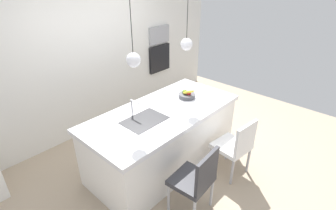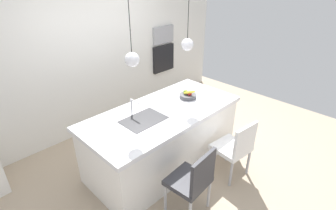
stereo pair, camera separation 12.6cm
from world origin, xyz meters
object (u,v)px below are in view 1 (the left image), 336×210
object	(u,v)px
fruit_bowl	(187,95)
oven	(159,58)
chair_near	(196,179)
chair_middle	(236,145)
microwave	(159,35)

from	to	relation	value
fruit_bowl	oven	bearing A→B (deg)	57.32
chair_near	chair_middle	xyz separation A→B (m)	(0.89, 0.00, -0.01)
fruit_bowl	oven	xyz separation A→B (m)	(1.00, 1.56, 0.02)
fruit_bowl	chair_near	bearing A→B (deg)	-136.17
oven	chair_near	world-z (taller)	oven
fruit_bowl	chair_middle	distance (m)	1.02
fruit_bowl	microwave	xyz separation A→B (m)	(1.00, 1.56, 0.52)
oven	chair_near	size ratio (longest dim) A/B	0.62
oven	chair_middle	xyz separation A→B (m)	(-1.07, -2.48, -0.46)
microwave	oven	xyz separation A→B (m)	(0.00, 0.00, -0.50)
chair_near	microwave	bearing A→B (deg)	51.69
microwave	chair_middle	distance (m)	2.87
microwave	chair_near	bearing A→B (deg)	-128.31
fruit_bowl	microwave	bearing A→B (deg)	57.32
oven	fruit_bowl	bearing A→B (deg)	-122.68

